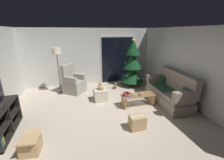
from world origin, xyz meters
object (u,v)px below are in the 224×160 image
(remote_graphite, at_px, (140,95))
(teddy_bear_honey, at_px, (100,86))
(armchair, at_px, (73,83))
(christmas_tree, at_px, (132,65))
(ottoman, at_px, (100,95))
(coffee_table, at_px, (138,98))
(floor_lamp, at_px, (57,55))
(cardboard_box_open_near_shelf, at_px, (30,145))
(couch, at_px, (170,92))
(cardboard_box_taped_mid_floor, at_px, (137,122))
(book_stack, at_px, (127,94))
(media_shelf, at_px, (0,123))
(cell_phone, at_px, (127,93))
(remote_white, at_px, (135,94))
(teddy_bear_chestnut_by_tree, at_px, (115,86))

(remote_graphite, xyz_separation_m, teddy_bear_honey, (-1.13, 0.78, 0.13))
(armchair, bearing_deg, christmas_tree, 1.97)
(ottoman, height_order, teddy_bear_honey, teddy_bear_honey)
(coffee_table, distance_m, floor_lamp, 3.32)
(ottoman, bearing_deg, cardboard_box_open_near_shelf, -132.61)
(christmas_tree, height_order, teddy_bear_honey, christmas_tree)
(couch, distance_m, coffee_table, 1.14)
(armchair, bearing_deg, remote_graphite, -42.07)
(floor_lamp, bearing_deg, cardboard_box_taped_mid_floor, -56.23)
(teddy_bear_honey, xyz_separation_m, cardboard_box_taped_mid_floor, (0.56, -1.85, -0.36))
(floor_lamp, bearing_deg, book_stack, -39.87)
(remote_graphite, height_order, ottoman, same)
(book_stack, distance_m, media_shelf, 3.39)
(book_stack, xyz_separation_m, media_shelf, (-3.34, -0.55, -0.10))
(floor_lamp, distance_m, ottoman, 2.18)
(cell_phone, distance_m, floor_lamp, 2.95)
(coffee_table, relative_size, remote_white, 7.05)
(cell_phone, bearing_deg, remote_graphite, -25.49)
(cardboard_box_open_near_shelf, bearing_deg, remote_white, 24.65)
(armchair, relative_size, floor_lamp, 0.63)
(cardboard_box_taped_mid_floor, bearing_deg, teddy_bear_honey, 106.79)
(ottoman, bearing_deg, remote_white, -34.94)
(media_shelf, relative_size, cardboard_box_taped_mid_floor, 3.55)
(coffee_table, xyz_separation_m, armchair, (-1.99, 1.75, 0.14))
(book_stack, height_order, teddy_bear_chestnut_by_tree, book_stack)
(remote_graphite, xyz_separation_m, christmas_tree, (0.53, 1.91, 0.53))
(floor_lamp, height_order, teddy_bear_honey, floor_lamp)
(armchair, bearing_deg, couch, -30.63)
(remote_white, bearing_deg, media_shelf, 154.20)
(book_stack, bearing_deg, remote_white, 1.79)
(ottoman, bearing_deg, cell_phone, -45.04)
(couch, distance_m, floor_lamp, 4.24)
(coffee_table, xyz_separation_m, christmas_tree, (0.56, 1.84, 0.68))
(teddy_bear_chestnut_by_tree, xyz_separation_m, cardboard_box_open_near_shelf, (-2.68, -2.94, 0.05))
(book_stack, relative_size, cardboard_box_open_near_shelf, 0.47)
(media_shelf, bearing_deg, coffee_table, 8.30)
(armchair, distance_m, cardboard_box_open_near_shelf, 3.19)
(teddy_bear_chestnut_by_tree, bearing_deg, cardboard_box_open_near_shelf, -132.32)
(remote_white, height_order, cardboard_box_open_near_shelf, remote_white)
(remote_graphite, height_order, cell_phone, cell_phone)
(ottoman, bearing_deg, floor_lamp, 142.39)
(media_shelf, relative_size, cardboard_box_open_near_shelf, 2.51)
(couch, relative_size, cell_phone, 13.85)
(armchair, bearing_deg, teddy_bear_honey, -49.52)
(armchair, bearing_deg, ottoman, -49.65)
(couch, height_order, media_shelf, couch)
(couch, xyz_separation_m, teddy_bear_honey, (-2.23, 0.81, 0.13))
(christmas_tree, bearing_deg, floor_lamp, -178.97)
(media_shelf, bearing_deg, remote_white, 8.86)
(remote_white, bearing_deg, ottoman, 110.40)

